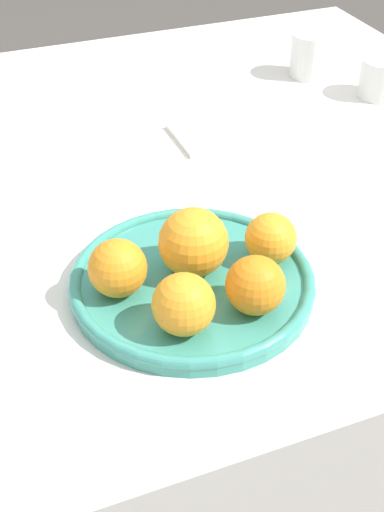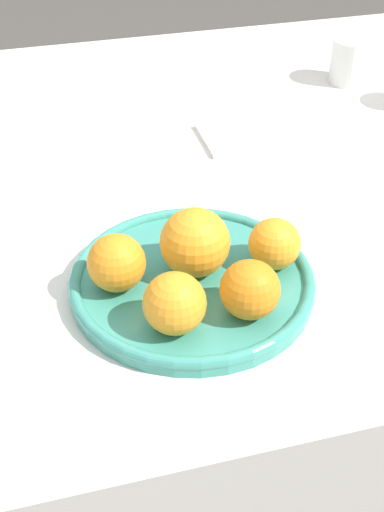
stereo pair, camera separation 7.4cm
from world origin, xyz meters
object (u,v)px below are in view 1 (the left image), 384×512
orange_4 (184,304)px  napkin (217,134)px  cup_3 (310,55)px  cup_1 (382,78)px  orange_2 (255,285)px  orange_0 (193,242)px  orange_3 (118,268)px  orange_1 (271,238)px  fruit_platter (192,281)px

orange_4 → napkin: size_ratio=0.50×
napkin → cup_3: bearing=31.9°
orange_4 → cup_1: bearing=39.6°
orange_2 → napkin: orange_2 is taller
orange_0 → orange_3: 0.09m
orange_1 → napkin: (0.08, 0.35, -0.04)m
orange_1 → orange_3: (-0.19, 0.01, 0.00)m
orange_4 → orange_3: bearing=118.7°
cup_3 → orange_4: bearing=-129.4°
orange_0 → cup_3: (0.43, 0.49, -0.02)m
orange_3 → orange_2: bearing=-32.6°
orange_2 → cup_1: orange_2 is taller
orange_3 → napkin: (0.27, 0.34, -0.05)m
fruit_platter → napkin: fruit_platter is taller
orange_1 → cup_1: size_ratio=0.80×
fruit_platter → napkin: 0.39m
orange_0 → napkin: (0.17, 0.33, -0.05)m
orange_3 → orange_4: bearing=-61.3°
orange_2 → napkin: 0.44m
cup_3 → napkin: (-0.26, -0.16, -0.04)m
orange_4 → napkin: orange_4 is taller
orange_1 → cup_3: cup_3 is taller
cup_3 → napkin: bearing=-148.1°
orange_0 → orange_1: size_ratio=1.32×
orange_3 → fruit_platter: bearing=-6.3°
orange_3 → orange_1: bearing=-2.8°
orange_2 → napkin: bearing=72.1°
orange_1 → fruit_platter: bearing=-179.8°
orange_1 → cup_3: size_ratio=0.77×
orange_0 → orange_3: size_ratio=1.22×
cup_1 → cup_3: size_ratio=0.96×
orange_2 → orange_3: bearing=147.4°
orange_2 → cup_1: 0.65m
orange_3 → cup_1: size_ratio=0.87×
orange_3 → napkin: 0.43m
orange_0 → cup_3: orange_0 is taller
orange_3 → orange_4: 0.10m
orange_0 → cup_3: bearing=48.8°
orange_1 → cup_3: bearing=56.3°
orange_4 → cup_3: bearing=50.6°
napkin → fruit_platter: bearing=-117.6°
orange_1 → orange_4: orange_4 is taller
fruit_platter → orange_2: (0.04, -0.07, 0.04)m
orange_3 → napkin: size_ratio=0.49×
orange_4 → napkin: (0.22, 0.42, -0.05)m
cup_3 → orange_0: bearing=-131.2°
orange_1 → orange_2: size_ratio=0.94×
orange_0 → orange_2: 0.10m
fruit_platter → orange_4: bearing=-117.5°
orange_2 → fruit_platter: bearing=121.2°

